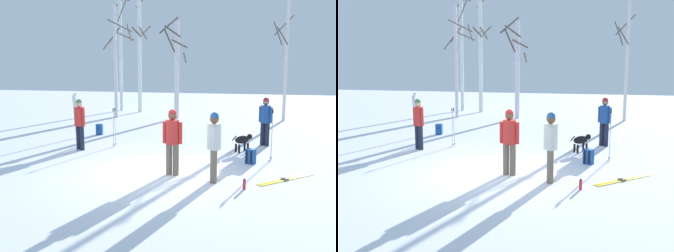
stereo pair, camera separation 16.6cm
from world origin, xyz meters
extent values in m
plane|color=white|center=(0.00, 0.00, 0.00)|extent=(60.00, 60.00, 0.00)
cylinder|color=#1E2338|center=(2.70, 4.40, 0.41)|extent=(0.16, 0.16, 0.82)
cylinder|color=#1E2338|center=(2.86, 4.31, 0.41)|extent=(0.16, 0.16, 0.82)
cylinder|color=#1E478C|center=(2.78, 4.36, 1.13)|extent=(0.34, 0.34, 0.62)
sphere|color=#997051|center=(2.78, 4.36, 1.55)|extent=(0.22, 0.22, 0.22)
sphere|color=#B22626|center=(2.78, 4.36, 1.61)|extent=(0.21, 0.21, 0.21)
cylinder|color=#1E478C|center=(2.60, 4.46, 1.11)|extent=(0.10, 0.10, 0.56)
cylinder|color=#1E478C|center=(2.96, 4.25, 1.11)|extent=(0.10, 0.10, 0.56)
cylinder|color=#1E2338|center=(-3.18, 2.11, 0.41)|extent=(0.16, 0.16, 0.82)
cylinder|color=#1E2338|center=(-3.34, 2.19, 0.41)|extent=(0.16, 0.16, 0.82)
cylinder|color=red|center=(-3.26, 2.15, 1.13)|extent=(0.34, 0.34, 0.62)
sphere|color=beige|center=(-3.26, 2.15, 1.55)|extent=(0.22, 0.22, 0.22)
sphere|color=#4C8C4C|center=(-3.26, 2.15, 1.61)|extent=(0.21, 0.21, 0.21)
cylinder|color=red|center=(-3.07, 2.06, 1.11)|extent=(0.10, 0.10, 0.56)
cylinder|color=red|center=(-3.45, 2.24, 1.11)|extent=(0.10, 0.10, 0.56)
cylinder|color=#72604C|center=(0.55, -0.02, 0.41)|extent=(0.16, 0.16, 0.82)
cylinder|color=#72604C|center=(0.37, -0.02, 0.41)|extent=(0.16, 0.16, 0.82)
cylinder|color=red|center=(0.46, -0.02, 1.13)|extent=(0.34, 0.34, 0.62)
sphere|color=brown|center=(0.46, -0.02, 1.55)|extent=(0.22, 0.22, 0.22)
sphere|color=#B22626|center=(0.46, -0.02, 1.61)|extent=(0.21, 0.21, 0.21)
cylinder|color=red|center=(0.67, -0.02, 1.11)|extent=(0.10, 0.10, 0.56)
cylinder|color=red|center=(0.25, -0.01, 1.11)|extent=(0.10, 0.10, 0.56)
cylinder|color=#72604C|center=(1.56, -0.28, 0.41)|extent=(0.16, 0.16, 0.82)
cylinder|color=#72604C|center=(1.59, -0.46, 0.41)|extent=(0.16, 0.16, 0.82)
cylinder|color=silver|center=(1.57, -0.37, 1.13)|extent=(0.34, 0.34, 0.62)
sphere|color=brown|center=(1.57, -0.37, 1.55)|extent=(0.22, 0.22, 0.22)
sphere|color=#265999|center=(1.57, -0.37, 1.61)|extent=(0.21, 0.21, 0.21)
cylinder|color=silver|center=(1.54, -0.16, 1.11)|extent=(0.10, 0.10, 0.56)
cylinder|color=silver|center=(1.61, -0.58, 1.11)|extent=(0.10, 0.10, 0.56)
ellipsoid|color=black|center=(2.06, 3.15, 0.41)|extent=(0.57, 0.59, 0.26)
sphere|color=black|center=(2.29, 3.40, 0.48)|extent=(0.18, 0.18, 0.18)
ellipsoid|color=black|center=(2.33, 3.44, 0.46)|extent=(0.11, 0.11, 0.06)
cylinder|color=black|center=(1.82, 2.89, 0.49)|extent=(0.16, 0.16, 0.17)
cylinder|color=black|center=(2.13, 3.34, 0.14)|extent=(0.07, 0.07, 0.28)
cylinder|color=black|center=(2.25, 3.24, 0.14)|extent=(0.07, 0.07, 0.28)
cylinder|color=black|center=(1.87, 3.06, 0.14)|extent=(0.07, 0.07, 0.28)
cylinder|color=black|center=(1.98, 2.95, 0.14)|extent=(0.07, 0.07, 0.28)
cube|color=white|center=(-4.44, 4.05, 0.84)|extent=(0.13, 0.14, 1.68)
cube|color=white|center=(-4.44, 4.05, 1.72)|extent=(0.05, 0.06, 0.10)
cube|color=white|center=(-4.40, 4.10, 0.84)|extent=(0.13, 0.14, 1.68)
cube|color=white|center=(-4.40, 4.10, 1.72)|extent=(0.05, 0.06, 0.10)
cube|color=yellow|center=(3.28, 0.29, 0.01)|extent=(1.35, 1.37, 0.02)
cube|color=#333338|center=(3.24, 0.25, 0.03)|extent=(0.13, 0.13, 0.03)
cube|color=yellow|center=(3.35, 0.22, 0.01)|extent=(1.35, 1.37, 0.02)
cube|color=#333338|center=(3.31, 0.18, 0.03)|extent=(0.13, 0.13, 0.03)
cylinder|color=#B2B2BC|center=(-2.34, 3.00, 0.63)|extent=(0.02, 0.10, 1.25)
cylinder|color=black|center=(-2.34, 3.00, 1.30)|extent=(0.04, 0.04, 0.10)
cylinder|color=black|center=(-2.34, 3.00, 0.07)|extent=(0.07, 0.07, 0.01)
cylinder|color=#B2B2BC|center=(-2.34, 2.85, 0.63)|extent=(0.02, 0.10, 1.25)
cylinder|color=black|center=(-2.34, 2.85, 1.30)|extent=(0.04, 0.04, 0.10)
cylinder|color=black|center=(-2.34, 2.85, 0.07)|extent=(0.07, 0.07, 0.01)
cylinder|color=#B2B2BC|center=(2.97, 2.33, 0.71)|extent=(0.02, 0.11, 1.43)
cylinder|color=black|center=(2.97, 2.33, 1.48)|extent=(0.04, 0.04, 0.10)
cylinder|color=black|center=(2.97, 2.33, 0.07)|extent=(0.07, 0.07, 0.01)
cylinder|color=#B2B2BC|center=(2.97, 2.17, 0.71)|extent=(0.02, 0.11, 1.43)
cylinder|color=black|center=(2.97, 2.17, 1.48)|extent=(0.04, 0.04, 0.10)
cylinder|color=black|center=(2.97, 2.17, 0.07)|extent=(0.07, 0.07, 0.01)
cube|color=#1E4C99|center=(-3.83, 4.97, 0.22)|extent=(0.28, 0.23, 0.44)
cube|color=#1E4C99|center=(-3.82, 4.84, 0.15)|extent=(0.20, 0.08, 0.20)
cube|color=black|center=(-3.92, 5.07, 0.22)|extent=(0.04, 0.03, 0.37)
cube|color=black|center=(-3.78, 5.09, 0.22)|extent=(0.04, 0.03, 0.37)
cube|color=#1E4C99|center=(2.39, 1.64, 0.22)|extent=(0.32, 0.29, 0.44)
cube|color=#1E4C99|center=(2.45, 1.75, 0.15)|extent=(0.20, 0.14, 0.20)
cube|color=black|center=(2.40, 1.50, 0.22)|extent=(0.04, 0.04, 0.37)
cube|color=black|center=(2.28, 1.56, 0.22)|extent=(0.04, 0.04, 0.37)
cylinder|color=red|center=(2.34, -0.77, 0.11)|extent=(0.07, 0.07, 0.23)
cylinder|color=black|center=(2.34, -0.77, 0.24)|extent=(0.05, 0.05, 0.02)
cylinder|color=silver|center=(-6.11, 13.41, 3.74)|extent=(0.21, 0.21, 7.48)
cylinder|color=brown|center=(-6.16, 13.74, 6.80)|extent=(0.73, 0.17, 0.71)
cylinder|color=brown|center=(-5.54, 13.48, 4.83)|extent=(0.22, 1.19, 0.93)
cylinder|color=brown|center=(-6.57, 13.51, 4.70)|extent=(0.28, 0.98, 0.91)
cylinder|color=brown|center=(-5.69, 12.91, 4.63)|extent=(1.07, 0.92, 0.56)
cylinder|color=silver|center=(-5.15, 10.12, 2.99)|extent=(0.17, 0.17, 5.98)
cylinder|color=brown|center=(-5.48, 10.48, 4.30)|extent=(0.81, 0.74, 1.25)
cylinder|color=brown|center=(-4.86, 10.49, 5.75)|extent=(0.81, 0.65, 1.13)
cylinder|color=brown|center=(-4.67, 9.64, 4.87)|extent=(1.01, 1.01, 0.59)
cylinder|color=silver|center=(-4.69, 12.87, 3.51)|extent=(0.24, 0.24, 7.02)
cylinder|color=brown|center=(-4.75, 12.56, 4.79)|extent=(0.68, 0.22, 0.65)
cylinder|color=brown|center=(-4.41, 12.74, 4.73)|extent=(0.36, 0.64, 0.69)
cylinder|color=brown|center=(-4.67, 13.17, 6.60)|extent=(0.66, 0.11, 0.65)
cylinder|color=brown|center=(-4.51, 13.31, 4.84)|extent=(0.95, 0.44, 0.71)
cylinder|color=silver|center=(-1.86, 10.63, 2.57)|extent=(0.25, 0.25, 5.15)
cylinder|color=brown|center=(-1.43, 10.67, 3.23)|extent=(0.16, 0.91, 0.50)
cylinder|color=brown|center=(-2.00, 10.18, 4.57)|extent=(0.97, 0.38, 0.68)
cylinder|color=brown|center=(-2.39, 11.00, 4.97)|extent=(0.83, 1.14, 0.97)
cylinder|color=brown|center=(-1.63, 10.28, 3.94)|extent=(0.78, 0.56, 0.46)
cylinder|color=brown|center=(-2.18, 10.29, 4.12)|extent=(0.80, 0.74, 1.25)
cylinder|color=silver|center=(3.73, 11.13, 3.09)|extent=(0.16, 0.16, 6.17)
cylinder|color=brown|center=(3.26, 10.93, 4.43)|extent=(0.47, 0.99, 1.25)
cylinder|color=brown|center=(3.48, 10.88, 4.30)|extent=(0.58, 0.56, 0.95)
cylinder|color=brown|center=(3.59, 11.60, 4.89)|extent=(0.99, 0.35, 1.05)
camera|label=1|loc=(2.69, -9.31, 2.79)|focal=40.61mm
camera|label=2|loc=(2.85, -9.27, 2.79)|focal=40.61mm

